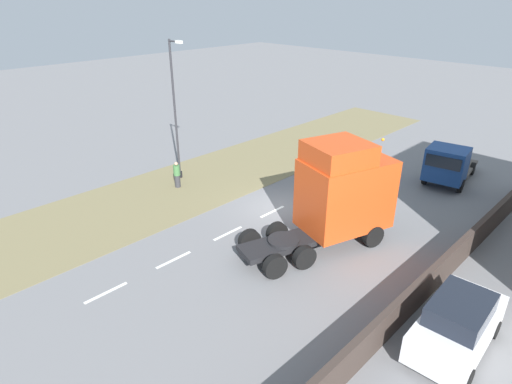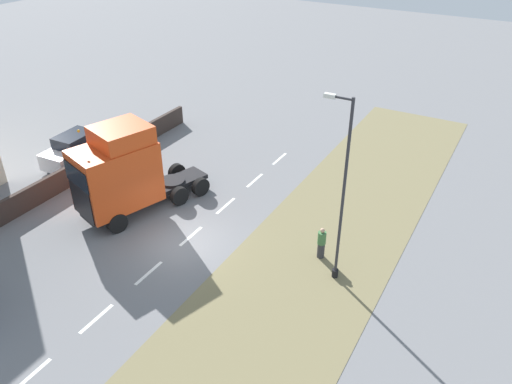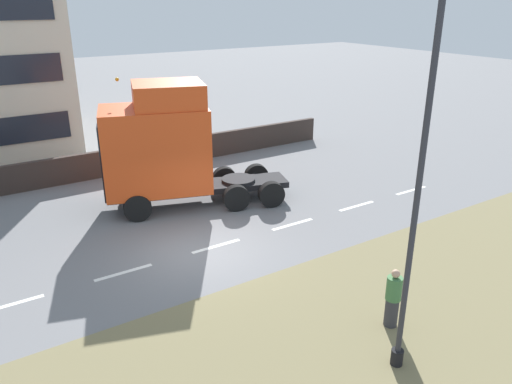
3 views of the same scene
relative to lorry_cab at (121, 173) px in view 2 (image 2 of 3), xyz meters
The scene contains 8 objects.
ground_plane 4.86m from the lorry_cab, behind, with size 120.00×120.00×0.00m, color slate.
grass_verge 10.45m from the lorry_cab, behind, with size 7.00×44.00×0.01m.
lane_markings 4.81m from the lorry_cab, behind, with size 0.16×21.00×0.00m.
boundary_wall 5.25m from the lorry_cab, ahead, with size 0.25×24.00×1.25m.
lorry_cab is the anchor object (origin of this frame).
parked_car 7.38m from the lorry_cab, 23.24° to the right, with size 2.13×4.29×1.94m.
lamp_post 11.51m from the lorry_cab, behind, with size 1.26×0.28×8.33m.
pedestrian 10.63m from the lorry_cab, behind, with size 0.39×0.39×1.61m.
Camera 2 is at (-12.67, 15.11, 14.64)m, focal length 35.00 mm.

